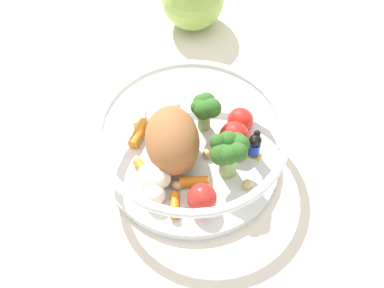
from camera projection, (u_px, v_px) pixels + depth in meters
name	position (u px, v px, depth m)	size (l,w,h in m)	color
ground_plane	(190.00, 176.00, 0.56)	(2.40, 2.40, 0.00)	silver
food_container	(189.00, 144.00, 0.55)	(0.20, 0.20, 0.07)	white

